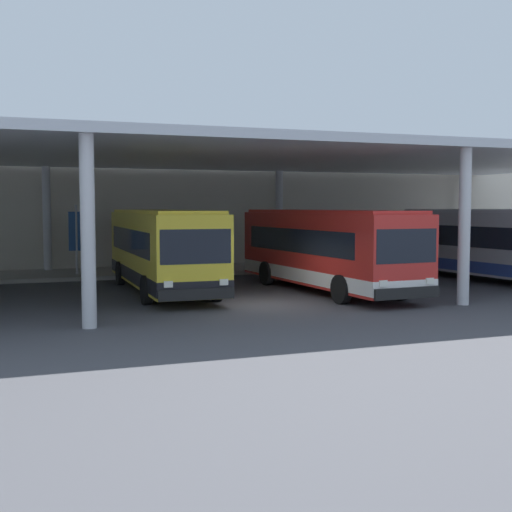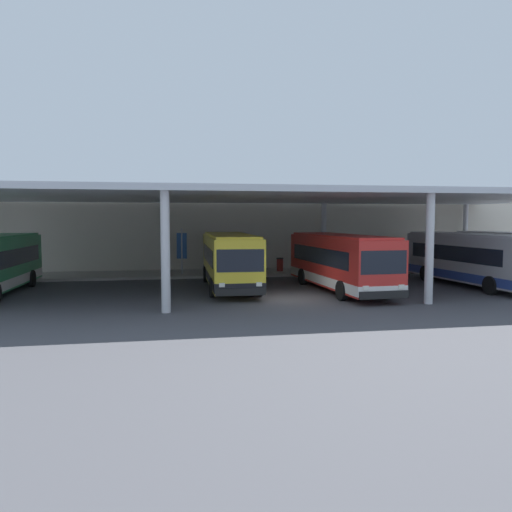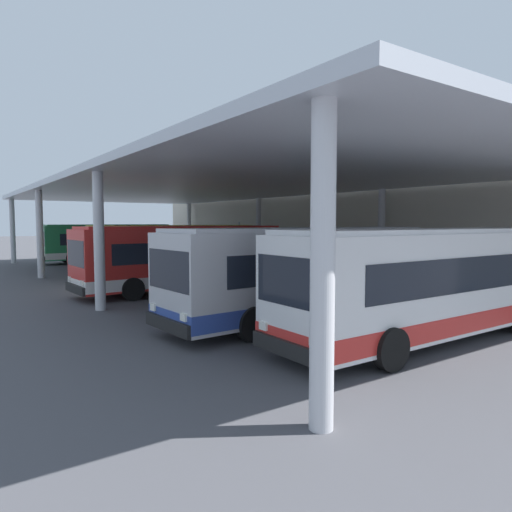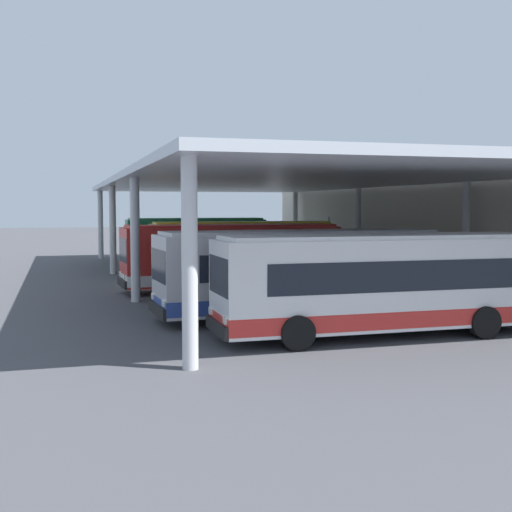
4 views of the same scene
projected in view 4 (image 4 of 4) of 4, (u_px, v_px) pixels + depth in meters
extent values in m
plane|color=#47474C|center=(171.00, 284.00, 35.01)|extent=(200.00, 200.00, 0.00)
cube|color=#A39E93|center=(375.00, 276.00, 38.31)|extent=(42.00, 4.50, 0.18)
cube|color=beige|center=(427.00, 218.00, 38.98)|extent=(48.00, 1.60, 6.71)
cube|color=silver|center=(271.00, 181.00, 36.16)|extent=(40.00, 17.00, 0.30)
cylinder|color=silver|center=(101.00, 225.00, 51.82)|extent=(0.40, 0.40, 5.25)
cylinder|color=silver|center=(295.00, 223.00, 56.31)|extent=(0.40, 0.40, 5.25)
cylinder|color=silver|center=(113.00, 230.00, 40.02)|extent=(0.40, 0.40, 5.25)
cylinder|color=silver|center=(358.00, 228.00, 44.51)|extent=(0.40, 0.40, 5.25)
cylinder|color=silver|center=(135.00, 240.00, 28.22)|extent=(0.40, 0.40, 5.25)
cylinder|color=silver|center=(465.00, 235.00, 32.71)|extent=(0.40, 0.40, 5.25)
cylinder|color=silver|center=(190.00, 264.00, 16.41)|extent=(0.40, 0.40, 5.25)
cube|color=#28844C|center=(196.00, 237.00, 50.79)|extent=(2.67, 10.44, 2.70)
cube|color=white|center=(196.00, 250.00, 50.87)|extent=(2.69, 10.46, 0.50)
cube|color=black|center=(198.00, 233.00, 50.81)|extent=(2.68, 8.57, 0.90)
cube|color=black|center=(127.00, 233.00, 49.40)|extent=(2.30, 0.16, 1.10)
cube|color=black|center=(126.00, 254.00, 49.49)|extent=(2.45, 0.20, 0.36)
cube|color=#2A8B50|center=(196.00, 219.00, 50.69)|extent=(2.46, 10.02, 0.12)
cube|color=yellow|center=(127.00, 222.00, 49.35)|extent=(1.75, 0.15, 0.28)
cube|color=white|center=(125.00, 248.00, 50.33)|extent=(0.28, 0.08, 0.20)
cube|color=white|center=(127.00, 250.00, 48.60)|extent=(0.28, 0.08, 0.20)
cylinder|color=black|center=(152.00, 253.00, 51.20)|extent=(0.30, 1.00, 1.00)
cylinder|color=black|center=(156.00, 255.00, 48.85)|extent=(0.30, 1.00, 1.00)
cylinder|color=black|center=(229.00, 251.00, 52.82)|extent=(0.30, 1.00, 1.00)
cylinder|color=black|center=(236.00, 253.00, 50.46)|extent=(0.30, 1.00, 1.00)
cube|color=yellow|center=(242.00, 247.00, 38.55)|extent=(2.76, 10.46, 2.70)
cube|color=black|center=(242.00, 264.00, 38.62)|extent=(2.78, 10.48, 0.50)
cube|color=black|center=(244.00, 242.00, 38.57)|extent=(2.75, 8.59, 0.90)
cube|color=black|center=(152.00, 242.00, 37.20)|extent=(2.30, 0.18, 1.10)
cube|color=black|center=(150.00, 269.00, 37.29)|extent=(2.45, 0.22, 0.36)
cube|color=yellow|center=(242.00, 223.00, 38.44)|extent=(2.55, 10.04, 0.12)
cube|color=yellow|center=(152.00, 228.00, 37.15)|extent=(1.75, 0.16, 0.28)
cube|color=white|center=(149.00, 262.00, 38.13)|extent=(0.28, 0.09, 0.20)
cube|color=white|center=(152.00, 264.00, 36.40)|extent=(0.28, 0.09, 0.20)
cylinder|color=black|center=(183.00, 267.00, 38.99)|extent=(0.30, 1.01, 1.00)
cylinder|color=black|center=(190.00, 271.00, 36.63)|extent=(0.30, 1.01, 1.00)
cylinder|color=black|center=(283.00, 265.00, 40.55)|extent=(0.30, 1.01, 1.00)
cylinder|color=black|center=(295.00, 269.00, 38.19)|extent=(0.30, 1.01, 1.00)
cube|color=red|center=(232.00, 255.00, 32.23)|extent=(3.01, 10.51, 2.70)
cube|color=white|center=(232.00, 276.00, 32.31)|extent=(3.03, 10.53, 0.50)
cube|color=black|center=(235.00, 249.00, 32.26)|extent=(2.95, 8.64, 0.90)
cube|color=black|center=(124.00, 250.00, 30.52)|extent=(2.30, 0.23, 1.10)
cube|color=black|center=(122.00, 283.00, 30.60)|extent=(2.45, 0.28, 0.36)
cube|color=red|center=(232.00, 226.00, 32.13)|extent=(2.79, 10.08, 0.12)
cube|color=yellow|center=(124.00, 232.00, 30.47)|extent=(1.75, 0.21, 0.28)
cube|color=white|center=(120.00, 273.00, 31.43)|extent=(0.28, 0.09, 0.20)
cube|color=white|center=(125.00, 277.00, 29.73)|extent=(0.28, 0.09, 0.20)
cylinder|color=black|center=(161.00, 280.00, 32.42)|extent=(0.33, 1.01, 1.00)
cylinder|color=black|center=(171.00, 285.00, 30.11)|extent=(0.33, 1.01, 1.00)
cylinder|color=black|center=(278.00, 275.00, 34.41)|extent=(0.33, 1.01, 1.00)
cylinder|color=black|center=(296.00, 280.00, 32.10)|extent=(0.33, 1.01, 1.00)
cube|color=#B7B7BC|center=(301.00, 271.00, 24.24)|extent=(3.09, 10.53, 2.70)
cube|color=#2D4799|center=(301.00, 298.00, 24.31)|extent=(3.11, 10.55, 0.50)
cube|color=black|center=(305.00, 263.00, 24.27)|extent=(3.02, 8.66, 0.90)
cube|color=black|center=(160.00, 266.00, 22.49)|extent=(2.30, 0.25, 1.10)
cube|color=black|center=(158.00, 310.00, 22.57)|extent=(2.46, 0.30, 0.36)
cube|color=silver|center=(301.00, 232.00, 24.13)|extent=(2.87, 10.10, 0.12)
cube|color=yellow|center=(161.00, 241.00, 22.44)|extent=(1.75, 0.22, 0.28)
cube|color=white|center=(153.00, 296.00, 23.39)|extent=(0.28, 0.10, 0.20)
cube|color=white|center=(163.00, 303.00, 21.70)|extent=(0.28, 0.10, 0.20)
cylinder|color=black|center=(206.00, 303.00, 24.40)|extent=(0.34, 1.01, 1.00)
cylinder|color=black|center=(226.00, 314.00, 22.10)|extent=(0.34, 1.01, 1.00)
cylinder|color=black|center=(355.00, 296.00, 26.44)|extent=(0.34, 1.01, 1.00)
cylinder|color=black|center=(387.00, 305.00, 24.13)|extent=(0.34, 1.01, 1.00)
cube|color=white|center=(382.00, 282.00, 20.70)|extent=(2.54, 10.41, 2.70)
cube|color=red|center=(382.00, 314.00, 20.78)|extent=(2.56, 10.43, 0.50)
cube|color=black|center=(387.00, 272.00, 20.73)|extent=(2.57, 8.54, 0.90)
cube|color=black|center=(220.00, 276.00, 19.22)|extent=(2.30, 0.13, 1.10)
cube|color=black|center=(217.00, 327.00, 19.30)|extent=(2.45, 0.17, 0.36)
cube|color=white|center=(383.00, 236.00, 20.60)|extent=(2.34, 9.99, 0.12)
cube|color=yellow|center=(221.00, 247.00, 19.16)|extent=(1.75, 0.13, 0.28)
cube|color=white|center=(211.00, 311.00, 20.14)|extent=(0.28, 0.08, 0.20)
cube|color=white|center=(225.00, 320.00, 18.42)|extent=(0.28, 0.08, 0.20)
cylinder|color=black|center=(271.00, 319.00, 21.05)|extent=(0.28, 1.00, 1.00)
cylinder|color=black|center=(298.00, 333.00, 18.71)|extent=(0.28, 1.00, 1.00)
cylinder|color=black|center=(441.00, 310.00, 22.78)|extent=(0.28, 1.00, 1.00)
cylinder|color=black|center=(485.00, 322.00, 20.44)|extent=(0.28, 1.00, 1.00)
cube|color=#4C515B|center=(374.00, 266.00, 38.38)|extent=(1.80, 0.44, 0.08)
cube|color=#4C515B|center=(378.00, 262.00, 38.42)|extent=(1.80, 0.06, 0.44)
cube|color=#2D2D33|center=(369.00, 269.00, 39.07)|extent=(0.10, 0.36, 0.45)
cube|color=#2D2D33|center=(380.00, 271.00, 37.73)|extent=(0.10, 0.36, 0.45)
cylinder|color=maroon|center=(392.00, 270.00, 36.14)|extent=(0.48, 0.48, 0.90)
cylinder|color=black|center=(392.00, 261.00, 36.11)|extent=(0.52, 0.52, 0.08)
cylinder|color=#B2B2B7|center=(329.00, 242.00, 42.79)|extent=(0.12, 0.12, 3.20)
cube|color=#285199|center=(328.00, 236.00, 42.75)|extent=(0.70, 0.04, 1.80)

